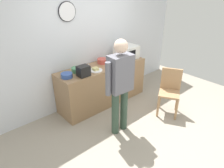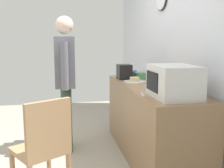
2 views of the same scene
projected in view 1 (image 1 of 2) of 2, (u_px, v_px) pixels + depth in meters
ground_plane at (139, 129)px, 3.79m from camera, size 6.00×6.00×0.00m
back_wall at (86, 44)px, 4.28m from camera, size 5.40×0.13×2.60m
kitchen_counter at (103, 84)px, 4.49m from camera, size 2.04×0.62×0.88m
microwave at (126, 52)px, 4.61m from camera, size 0.50×0.39×0.30m
sandwich_plate at (96, 70)px, 4.03m from camera, size 0.28×0.28×0.07m
salad_bowl at (77, 70)px, 3.97m from camera, size 0.22×0.22×0.09m
cereal_bowl at (102, 61)px, 4.40m from camera, size 0.23×0.23×0.10m
mixing_bowl at (67, 75)px, 3.73m from camera, size 0.21×0.21×0.08m
toaster at (83, 71)px, 3.76m from camera, size 0.22×0.18×0.20m
fork_utensil at (89, 65)px, 4.30m from camera, size 0.12×0.15×0.01m
spoon_utensil at (129, 63)px, 4.41m from camera, size 0.17×0.05×0.01m
person_standing at (120, 82)px, 3.33m from camera, size 0.59×0.26×1.71m
wooden_chair at (170, 89)px, 4.09m from camera, size 0.55×0.55×0.94m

